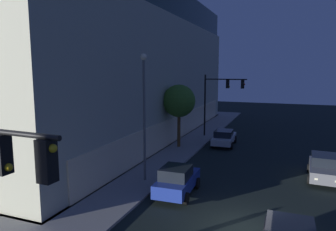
% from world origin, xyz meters
% --- Properties ---
extents(ground_plane, '(120.00, 120.00, 0.00)m').
position_xyz_m(ground_plane, '(0.00, 0.00, 0.00)').
color(ground_plane, black).
extents(modern_building, '(39.90, 26.76, 15.85)m').
position_xyz_m(modern_building, '(16.66, 22.19, 7.85)').
color(modern_building, '#4C4C51').
rests_on(modern_building, ground).
extents(traffic_light_far_corner, '(0.36, 4.57, 6.75)m').
position_xyz_m(traffic_light_far_corner, '(19.40, 5.26, 4.89)').
color(traffic_light_far_corner, black).
rests_on(traffic_light_far_corner, sidewalk_corner).
extents(street_lamp_sidewalk, '(0.44, 0.44, 8.27)m').
position_xyz_m(street_lamp_sidewalk, '(4.07, 6.99, 5.31)').
color(street_lamp_sidewalk, slate).
rests_on(street_lamp_sidewalk, sidewalk_corner).
extents(sidewalk_tree, '(3.07, 3.07, 5.91)m').
position_xyz_m(sidewalk_tree, '(13.53, 7.88, 4.50)').
color(sidewalk_tree, brown).
rests_on(sidewalk_tree, sidewalk_corner).
extents(car_blue, '(4.11, 2.12, 1.76)m').
position_xyz_m(car_blue, '(2.82, 4.27, 0.88)').
color(car_blue, navy).
rests_on(car_blue, ground).
extents(car_grey, '(4.38, 2.28, 1.64)m').
position_xyz_m(car_grey, '(8.89, -4.21, 0.83)').
color(car_grey, slate).
rests_on(car_grey, ground).
extents(car_silver, '(4.61, 2.21, 1.55)m').
position_xyz_m(car_silver, '(16.16, 4.06, 0.79)').
color(car_silver, '#B7BABF').
rests_on(car_silver, ground).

